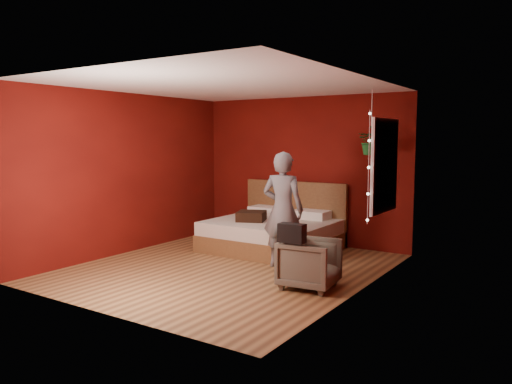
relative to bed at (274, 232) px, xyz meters
name	(u,v)px	position (x,y,z in m)	size (l,w,h in m)	color
floor	(228,268)	(0.09, -1.44, -0.29)	(4.50, 4.50, 0.00)	olive
room_walls	(227,152)	(0.09, -1.44, 1.39)	(4.04, 4.54, 2.62)	#63100A
window	(384,166)	(2.05, -0.54, 1.21)	(0.05, 0.97, 1.27)	white
fairy_lights	(369,167)	(2.03, -1.07, 1.21)	(0.04, 0.04, 1.45)	silver
bed	(274,232)	(0.00, 0.00, 0.00)	(2.00, 1.70, 1.10)	brown
person	(283,210)	(0.71, -0.94, 0.55)	(0.61, 0.40, 1.68)	slate
armchair	(310,264)	(1.51, -1.65, 0.02)	(0.66, 0.68, 0.62)	#5E594A
handbag	(292,233)	(1.41, -1.94, 0.45)	(0.32, 0.16, 0.23)	black
throw_pillow	(251,216)	(-0.28, -0.29, 0.29)	(0.44, 0.44, 0.16)	black
hanging_plant	(371,141)	(1.62, 0.11, 1.55)	(0.49, 0.46, 0.98)	silver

